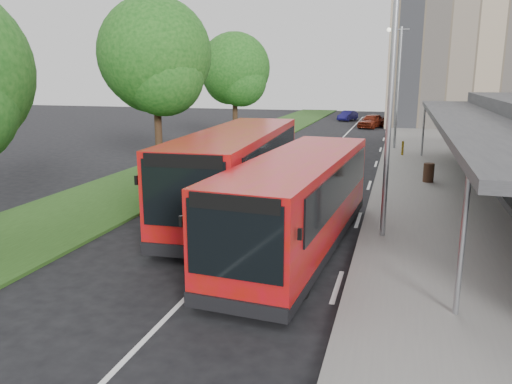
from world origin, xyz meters
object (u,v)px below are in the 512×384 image
(lamp_post_near, at_px, (388,87))
(litter_bin, at_px, (429,173))
(bus_main, at_px, (299,203))
(car_far, at_px, (348,116))
(lamp_post_far, at_px, (397,80))
(bollard, at_px, (403,148))
(tree_mid, at_px, (156,62))
(car_near, at_px, (371,121))
(tree_far, at_px, (235,73))
(bus_second, at_px, (237,172))

(lamp_post_near, xyz_separation_m, litter_bin, (1.83, 8.87, -4.13))
(bus_main, bearing_deg, car_far, 98.17)
(lamp_post_far, distance_m, bollard, 5.20)
(lamp_post_far, xyz_separation_m, car_far, (-5.42, 22.19, -4.16))
(lamp_post_near, bearing_deg, car_far, 97.32)
(tree_mid, bearing_deg, bus_main, -44.33)
(bus_main, relative_size, car_far, 2.94)
(bollard, relative_size, car_far, 0.26)
(lamp_post_far, relative_size, car_near, 1.99)
(tree_far, height_order, litter_bin, tree_far)
(tree_far, xyz_separation_m, car_near, (8.77, 15.70, -4.50))
(lamp_post_near, distance_m, car_near, 35.07)
(litter_bin, relative_size, car_far, 0.26)
(lamp_post_near, relative_size, bus_second, 0.72)
(car_near, bearing_deg, bollard, -63.28)
(bus_second, bearing_deg, bollard, 65.70)
(tree_mid, distance_m, car_near, 29.48)
(bus_main, distance_m, bus_second, 4.37)
(litter_bin, relative_size, bollard, 1.01)
(bus_main, height_order, litter_bin, bus_main)
(tree_mid, bearing_deg, tree_far, 90.00)
(tree_far, height_order, bus_second, tree_far)
(litter_bin, bearing_deg, car_near, 99.18)
(car_far, bearing_deg, bus_main, -68.58)
(tree_far, height_order, car_far, tree_far)
(tree_far, xyz_separation_m, litter_bin, (12.95, -10.19, -4.59))
(lamp_post_far, xyz_separation_m, car_near, (-2.36, 14.75, -4.03))
(car_far, bearing_deg, lamp_post_near, -65.36)
(bus_main, relative_size, car_near, 2.48)
(lamp_post_far, xyz_separation_m, bus_main, (-2.28, -21.59, -3.29))
(lamp_post_near, xyz_separation_m, car_near, (-2.36, 34.75, -4.03))
(lamp_post_near, relative_size, lamp_post_far, 1.00)
(tree_mid, bearing_deg, bollard, 39.97)
(lamp_post_far, height_order, litter_bin, lamp_post_far)
(bus_main, xyz_separation_m, litter_bin, (4.11, 10.45, -0.83))
(lamp_post_near, relative_size, car_far, 2.36)
(bollard, bearing_deg, bus_second, -111.00)
(bollard, distance_m, car_near, 18.10)
(tree_far, bearing_deg, lamp_post_far, 4.87)
(bollard, relative_size, car_near, 0.22)
(tree_mid, bearing_deg, bus_second, -42.57)
(tree_far, height_order, bollard, tree_far)
(tree_mid, xyz_separation_m, bus_main, (8.85, -8.64, -4.22))
(tree_far, xyz_separation_m, lamp_post_near, (11.13, -19.05, -0.47))
(lamp_post_far, height_order, bollard, lamp_post_far)
(bus_second, xyz_separation_m, litter_bin, (7.06, 7.23, -0.99))
(bus_main, height_order, car_far, bus_main)
(bus_main, bearing_deg, tree_far, 117.28)
(tree_mid, bearing_deg, lamp_post_near, -32.36)
(lamp_post_near, distance_m, car_far, 42.73)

